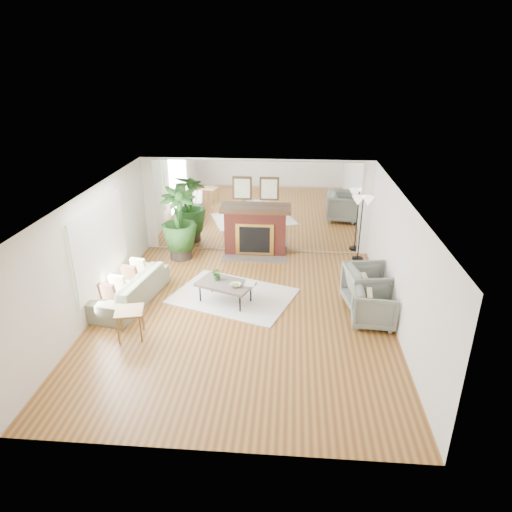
# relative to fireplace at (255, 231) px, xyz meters

# --- Properties ---
(ground) EXTENTS (7.00, 7.00, 0.00)m
(ground) POSITION_rel_fireplace_xyz_m (0.00, -3.26, -0.66)
(ground) COLOR brown
(ground) RESTS_ON ground
(wall_left) EXTENTS (0.02, 7.00, 2.50)m
(wall_left) POSITION_rel_fireplace_xyz_m (-2.99, -3.26, 0.59)
(wall_left) COLOR white
(wall_left) RESTS_ON ground
(wall_right) EXTENTS (0.02, 7.00, 2.50)m
(wall_right) POSITION_rel_fireplace_xyz_m (2.99, -3.26, 0.59)
(wall_right) COLOR white
(wall_right) RESTS_ON ground
(wall_back) EXTENTS (6.00, 0.02, 2.50)m
(wall_back) POSITION_rel_fireplace_xyz_m (0.00, 0.23, 0.59)
(wall_back) COLOR white
(wall_back) RESTS_ON ground
(mirror_panel) EXTENTS (5.40, 0.04, 2.40)m
(mirror_panel) POSITION_rel_fireplace_xyz_m (0.00, 0.21, 0.59)
(mirror_panel) COLOR silver
(mirror_panel) RESTS_ON wall_back
(window_panel) EXTENTS (0.04, 2.40, 1.50)m
(window_panel) POSITION_rel_fireplace_xyz_m (-2.96, -2.86, 0.69)
(window_panel) COLOR #B2E09E
(window_panel) RESTS_ON wall_left
(fireplace) EXTENTS (1.85, 0.83, 2.05)m
(fireplace) POSITION_rel_fireplace_xyz_m (0.00, 0.00, 0.00)
(fireplace) COLOR maroon
(fireplace) RESTS_ON ground
(area_rug) EXTENTS (2.96, 2.52, 0.03)m
(area_rug) POSITION_rel_fireplace_xyz_m (-0.29, -2.44, -0.65)
(area_rug) COLOR white
(area_rug) RESTS_ON ground
(coffee_table) EXTENTS (1.33, 1.06, 0.46)m
(coffee_table) POSITION_rel_fireplace_xyz_m (-0.42, -2.71, -0.23)
(coffee_table) COLOR #5D534A
(coffee_table) RESTS_ON ground
(sofa) EXTENTS (1.20, 2.28, 0.63)m
(sofa) POSITION_rel_fireplace_xyz_m (-2.45, -2.84, -0.34)
(sofa) COLOR gray
(sofa) RESTS_ON ground
(armchair_back) EXTENTS (1.11, 1.09, 0.88)m
(armchair_back) POSITION_rel_fireplace_xyz_m (2.60, -2.61, -0.22)
(armchair_back) COLOR gray
(armchair_back) RESTS_ON ground
(armchair_front) EXTENTS (0.90, 0.88, 0.77)m
(armchair_front) POSITION_rel_fireplace_xyz_m (2.60, -3.33, -0.28)
(armchair_front) COLOR gray
(armchair_front) RESTS_ON ground
(side_table) EXTENTS (0.60, 0.60, 0.57)m
(side_table) POSITION_rel_fireplace_xyz_m (-1.99, -4.17, -0.18)
(side_table) COLOR olive
(side_table) RESTS_ON ground
(potted_ficus) EXTENTS (1.05, 1.05, 1.92)m
(potted_ficus) POSITION_rel_fireplace_xyz_m (-1.92, -0.45, 0.37)
(potted_ficus) COLOR black
(potted_ficus) RESTS_ON ground
(floor_lamp) EXTENTS (0.55, 0.31, 1.69)m
(floor_lamp) POSITION_rel_fireplace_xyz_m (2.70, -0.16, 0.79)
(floor_lamp) COLOR black
(floor_lamp) RESTS_ON ground
(tabletop_plant) EXTENTS (0.29, 0.26, 0.28)m
(tabletop_plant) POSITION_rel_fireplace_xyz_m (-0.60, -2.57, -0.05)
(tabletop_plant) COLOR #2F5E22
(tabletop_plant) RESTS_ON coffee_table
(fruit_bowl) EXTENTS (0.24, 0.24, 0.06)m
(fruit_bowl) POSITION_rel_fireplace_xyz_m (-0.19, -2.85, -0.17)
(fruit_bowl) COLOR olive
(fruit_bowl) RESTS_ON coffee_table
(book) EXTENTS (0.24, 0.32, 0.02)m
(book) POSITION_rel_fireplace_xyz_m (0.00, -2.73, -0.18)
(book) COLOR olive
(book) RESTS_ON coffee_table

